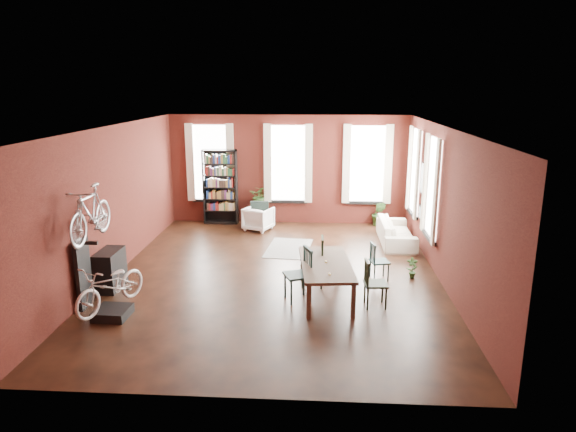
# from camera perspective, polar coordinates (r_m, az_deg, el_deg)

# --- Properties ---
(room) EXTENTS (9.00, 9.04, 3.22)m
(room) POSITION_cam_1_polar(r_m,az_deg,el_deg) (11.24, 0.07, 4.67)
(room) COLOR black
(room) RESTS_ON ground
(dining_table) EXTENTS (1.13, 2.15, 0.71)m
(dining_table) POSITION_cam_1_polar(r_m,az_deg,el_deg) (10.06, 4.19, -7.10)
(dining_table) COLOR #4D3B2E
(dining_table) RESTS_ON ground
(dining_chair_a) EXTENTS (0.61, 0.61, 1.03)m
(dining_chair_a) POSITION_cam_1_polar(r_m,az_deg,el_deg) (9.84, 1.09, -6.56)
(dining_chair_a) COLOR #193735
(dining_chair_a) RESTS_ON ground
(dining_chair_b) EXTENTS (0.48, 0.48, 1.03)m
(dining_chair_b) POSITION_cam_1_polar(r_m,az_deg,el_deg) (10.57, 2.71, -5.07)
(dining_chair_b) COLOR black
(dining_chair_b) RESTS_ON ground
(dining_chair_c) EXTENTS (0.45, 0.45, 0.90)m
(dining_chair_c) POSITION_cam_1_polar(r_m,az_deg,el_deg) (9.73, 9.72, -7.42)
(dining_chair_c) COLOR black
(dining_chair_c) RESTS_ON ground
(dining_chair_d) EXTENTS (0.44, 0.44, 0.80)m
(dining_chair_d) POSITION_cam_1_polar(r_m,az_deg,el_deg) (11.07, 10.13, -4.98)
(dining_chair_d) COLOR #163131
(dining_chair_d) RESTS_ON ground
(bookshelf) EXTENTS (1.00, 0.32, 2.20)m
(bookshelf) POSITION_cam_1_polar(r_m,az_deg,el_deg) (15.31, -7.53, 3.22)
(bookshelf) COLOR black
(bookshelf) RESTS_ON ground
(white_armchair) EXTENTS (0.91, 0.89, 0.73)m
(white_armchair) POSITION_cam_1_polar(r_m,az_deg,el_deg) (14.62, -3.31, -0.16)
(white_armchair) COLOR white
(white_armchair) RESTS_ON ground
(cream_sofa) EXTENTS (0.61, 2.08, 0.81)m
(cream_sofa) POSITION_cam_1_polar(r_m,az_deg,el_deg) (13.68, 11.95, -1.30)
(cream_sofa) COLOR beige
(cream_sofa) RESTS_ON ground
(striped_rug) EXTENTS (1.21, 1.77, 0.01)m
(striped_rug) POSITION_cam_1_polar(r_m,az_deg,el_deg) (13.04, 0.08, -3.60)
(striped_rug) COLOR black
(striped_rug) RESTS_ON ground
(bike_trainer) EXTENTS (0.60, 0.60, 0.17)m
(bike_trainer) POSITION_cam_1_polar(r_m,az_deg,el_deg) (9.82, -18.91, -10.13)
(bike_trainer) COLOR black
(bike_trainer) RESTS_ON ground
(bike_wall_rack) EXTENTS (0.16, 0.60, 1.30)m
(bike_wall_rack) POSITION_cam_1_polar(r_m,az_deg,el_deg) (10.23, -21.80, -5.98)
(bike_wall_rack) COLOR black
(bike_wall_rack) RESTS_ON ground
(console_table) EXTENTS (0.40, 0.80, 0.80)m
(console_table) POSITION_cam_1_polar(r_m,az_deg,el_deg) (11.04, -19.15, -5.66)
(console_table) COLOR black
(console_table) RESTS_ON ground
(plant_stand) EXTENTS (0.32, 0.32, 0.55)m
(plant_stand) POSITION_cam_1_polar(r_m,az_deg,el_deg) (15.28, -3.23, 0.12)
(plant_stand) COLOR black
(plant_stand) RESTS_ON ground
(plant_by_sofa) EXTENTS (0.57, 0.80, 0.33)m
(plant_by_sofa) POSITION_cam_1_polar(r_m,az_deg,el_deg) (15.34, 10.00, -0.45)
(plant_by_sofa) COLOR #2E5321
(plant_by_sofa) RESTS_ON ground
(plant_small) EXTENTS (0.29, 0.48, 0.16)m
(plant_small) POSITION_cam_1_polar(r_m,az_deg,el_deg) (11.39, 13.58, -6.33)
(plant_small) COLOR #295220
(plant_small) RESTS_ON ground
(bicycle_floor) EXTENTS (0.83, 0.99, 1.60)m
(bicycle_floor) POSITION_cam_1_polar(r_m,az_deg,el_deg) (9.52, -19.27, -5.21)
(bicycle_floor) COLOR beige
(bicycle_floor) RESTS_ON bike_trainer
(bicycle_hung) EXTENTS (0.47, 1.00, 1.66)m
(bicycle_hung) POSITION_cam_1_polar(r_m,az_deg,el_deg) (9.74, -21.27, 2.15)
(bicycle_hung) COLOR #A5A8AD
(bicycle_hung) RESTS_ON bike_wall_rack
(plant_on_stand) EXTENTS (0.69, 0.73, 0.47)m
(plant_on_stand) POSITION_cam_1_polar(r_m,az_deg,el_deg) (15.18, -3.21, 1.98)
(plant_on_stand) COLOR #315622
(plant_on_stand) RESTS_ON plant_stand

